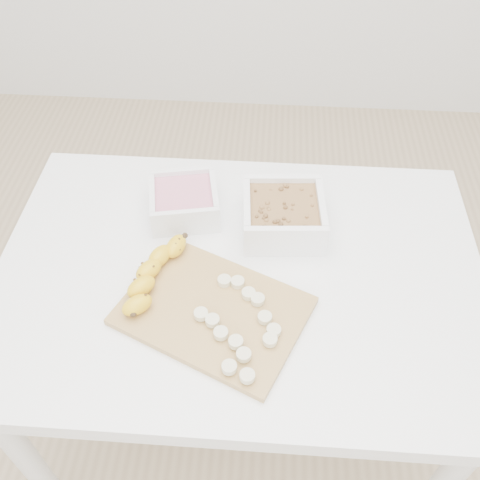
# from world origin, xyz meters

# --- Properties ---
(ground) EXTENTS (3.50, 3.50, 0.00)m
(ground) POSITION_xyz_m (0.00, 0.00, 0.00)
(ground) COLOR #C6AD89
(ground) RESTS_ON ground
(table) EXTENTS (1.00, 0.70, 0.75)m
(table) POSITION_xyz_m (0.00, 0.00, 0.65)
(table) COLOR white
(table) RESTS_ON ground
(bowl_yogurt) EXTENTS (0.17, 0.17, 0.07)m
(bowl_yogurt) POSITION_xyz_m (-0.13, 0.16, 0.78)
(bowl_yogurt) COLOR white
(bowl_yogurt) RESTS_ON table
(bowl_granola) EXTENTS (0.18, 0.18, 0.08)m
(bowl_granola) POSITION_xyz_m (0.09, 0.13, 0.79)
(bowl_granola) COLOR white
(bowl_granola) RESTS_ON table
(cutting_board) EXTENTS (0.40, 0.35, 0.01)m
(cutting_board) POSITION_xyz_m (-0.04, -0.11, 0.76)
(cutting_board) COLOR tan
(cutting_board) RESTS_ON table
(banana) EXTENTS (0.15, 0.21, 0.04)m
(banana) POSITION_xyz_m (-0.16, -0.05, 0.78)
(banana) COLOR gold
(banana) RESTS_ON cutting_board
(banana_slices) EXTENTS (0.16, 0.23, 0.02)m
(banana_slices) POSITION_xyz_m (0.01, -0.14, 0.77)
(banana_slices) COLOR beige
(banana_slices) RESTS_ON cutting_board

